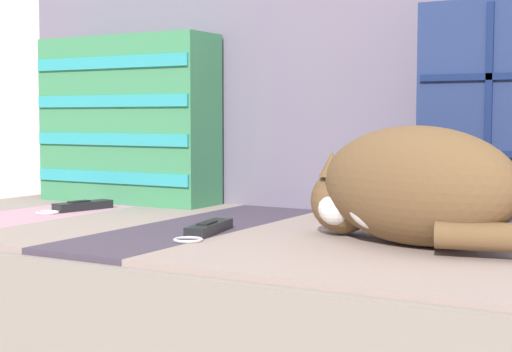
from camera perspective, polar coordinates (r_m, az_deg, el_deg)
The scene contains 6 objects.
couch at distance 1.45m, azimuth 3.56°, elevation -10.98°, with size 1.89×0.85×0.35m.
sofa_backrest at distance 1.73m, azimuth 8.87°, elevation 6.51°, with size 1.85×0.14×0.54m.
throw_pillow_striped at distance 1.88m, azimuth -9.29°, elevation 4.04°, with size 0.45×0.14×0.39m.
sleeping_cat at distance 1.26m, azimuth 10.89°, elevation -0.91°, with size 0.42×0.28×0.19m.
game_remote_near at distance 1.74m, azimuth -12.68°, elevation -2.16°, with size 0.08×0.19×0.02m.
game_remote_far at distance 1.36m, azimuth -3.53°, elevation -3.86°, with size 0.08×0.19×0.02m.
Camera 1 is at (0.61, -1.13, 0.56)m, focal length 55.00 mm.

